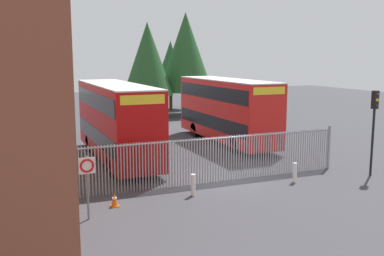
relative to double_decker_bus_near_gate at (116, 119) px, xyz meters
The scene contains 12 objects.
ground_plane 4.75m from the double_decker_bus_near_gate, 23.92° to the left, with size 100.00×100.00×0.00m, color #3D3D42.
palisade_fence 7.19m from the double_decker_bus_near_gate, 63.61° to the right, with size 13.83×0.14×2.35m.
double_decker_bus_near_gate is the anchor object (origin of this frame).
double_decker_bus_behind_fence_left 8.61m from the double_decker_bus_near_gate, 15.79° to the left, with size 2.54×10.81×4.42m.
bollard_near_left 8.29m from the double_decker_bus_near_gate, 79.66° to the right, with size 0.20×0.20×0.95m, color silver.
bollard_center_front 10.56m from the double_decker_bus_near_gate, 49.52° to the right, with size 0.20×0.20×0.95m, color silver.
traffic_cone_by_gate 8.53m from the double_decker_bus_near_gate, 104.15° to the right, with size 0.34×0.34×0.59m.
speed_limit_sign_post 9.68m from the double_decker_bus_near_gate, 109.58° to the right, with size 0.60×0.14×2.40m.
traffic_light_kerbside 13.84m from the double_decker_bus_near_gate, 37.24° to the right, with size 0.28×0.33×4.30m.
tree_tall_back 17.82m from the double_decker_bus_near_gate, 66.80° to the left, with size 4.84×4.84×9.19m.
tree_short_side 25.39m from the double_decker_bus_near_gate, 62.82° to the left, with size 3.99×3.99×7.69m.
tree_mid_row 21.09m from the double_decker_bus_near_gate, 56.92° to the left, with size 5.54×5.54×10.36m.
Camera 1 is at (-9.54, -18.72, 5.95)m, focal length 41.74 mm.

